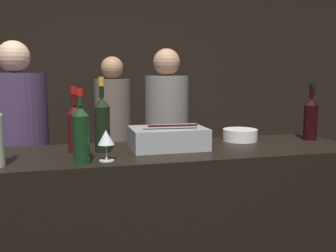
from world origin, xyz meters
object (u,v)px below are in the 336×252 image
(ice_bin_with_bottles, at_px, (168,137))
(person_grey_polo, at_px, (114,133))
(wine_glass, at_px, (106,139))
(champagne_bottle, at_px, (102,123))
(red_wine_bottle_tall, at_px, (75,125))
(red_wine_bottle_black_foil, at_px, (311,117))
(bowl_white, at_px, (240,135))
(red_wine_bottle_burgundy, at_px, (81,133))
(person_blond_tee, at_px, (167,142))
(person_in_hoodie, at_px, (19,153))

(ice_bin_with_bottles, xyz_separation_m, person_grey_polo, (-0.11, 1.66, -0.23))
(wine_glass, distance_m, champagne_bottle, 0.21)
(red_wine_bottle_tall, relative_size, champagne_bottle, 0.87)
(ice_bin_with_bottles, distance_m, red_wine_bottle_black_foil, 0.89)
(bowl_white, xyz_separation_m, red_wine_bottle_tall, (-0.94, -0.09, 0.10))
(bowl_white, distance_m, red_wine_bottle_burgundy, 0.99)
(red_wine_bottle_burgundy, height_order, person_grey_polo, person_grey_polo)
(red_wine_bottle_black_foil, height_order, champagne_bottle, champagne_bottle)
(ice_bin_with_bottles, xyz_separation_m, red_wine_bottle_black_foil, (0.89, 0.04, 0.08))
(person_grey_polo, bearing_deg, person_blond_tee, -178.56)
(wine_glass, xyz_separation_m, person_in_hoodie, (-0.50, 0.99, -0.25))
(ice_bin_with_bottles, distance_m, red_wine_bottle_tall, 0.48)
(bowl_white, relative_size, wine_glass, 1.43)
(ice_bin_with_bottles, bearing_deg, red_wine_bottle_tall, 177.00)
(red_wine_bottle_black_foil, distance_m, red_wine_bottle_burgundy, 1.37)
(ice_bin_with_bottles, xyz_separation_m, red_wine_bottle_burgundy, (-0.45, -0.23, 0.08))
(champagne_bottle, bearing_deg, ice_bin_with_bottles, 0.03)
(bowl_white, relative_size, champagne_bottle, 0.54)
(ice_bin_with_bottles, relative_size, bowl_white, 1.93)
(red_wine_bottle_tall, height_order, champagne_bottle, champagne_bottle)
(red_wine_bottle_black_foil, distance_m, person_blond_tee, 1.17)
(wine_glass, bearing_deg, person_grey_polo, 82.83)
(wine_glass, bearing_deg, red_wine_bottle_black_foil, 11.39)
(red_wine_bottle_black_foil, bearing_deg, person_in_hoodie, 156.77)
(red_wine_bottle_tall, height_order, red_wine_bottle_burgundy, same)
(red_wine_bottle_tall, height_order, person_in_hoodie, person_in_hoodie)
(champagne_bottle, relative_size, red_wine_bottle_burgundy, 1.14)
(red_wine_bottle_tall, bearing_deg, person_in_hoodie, 116.05)
(wine_glass, relative_size, red_wine_bottle_tall, 0.43)
(red_wine_bottle_tall, bearing_deg, champagne_bottle, -10.78)
(ice_bin_with_bottles, height_order, wine_glass, wine_glass)
(red_wine_bottle_tall, distance_m, person_grey_polo, 1.70)
(bowl_white, distance_m, wine_glass, 0.88)
(red_wine_bottle_black_foil, xyz_separation_m, person_in_hoodie, (-1.73, 0.74, -0.28))
(ice_bin_with_bottles, xyz_separation_m, person_in_hoodie, (-0.85, 0.78, -0.21))
(red_wine_bottle_black_foil, bearing_deg, bowl_white, 169.84)
(champagne_bottle, xyz_separation_m, red_wine_bottle_burgundy, (-0.11, -0.22, -0.01))
(red_wine_bottle_burgundy, distance_m, person_in_hoodie, 1.12)
(bowl_white, bearing_deg, red_wine_bottle_burgundy, -159.67)
(ice_bin_with_bottles, relative_size, red_wine_bottle_black_foil, 1.17)
(red_wine_bottle_tall, relative_size, person_blond_tee, 0.20)
(red_wine_bottle_burgundy, bearing_deg, red_wine_bottle_black_foil, 11.23)
(person_grey_polo, bearing_deg, ice_bin_with_bottles, 158.41)
(person_in_hoodie, bearing_deg, person_blond_tee, -75.89)
(red_wine_bottle_tall, bearing_deg, wine_glass, -60.57)
(red_wine_bottle_tall, distance_m, champagne_bottle, 0.14)
(red_wine_bottle_black_foil, bearing_deg, wine_glass, -168.61)
(ice_bin_with_bottles, bearing_deg, person_grey_polo, 93.80)
(ice_bin_with_bottles, relative_size, champagne_bottle, 1.03)
(bowl_white, xyz_separation_m, person_grey_polo, (-0.58, 1.54, -0.21))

